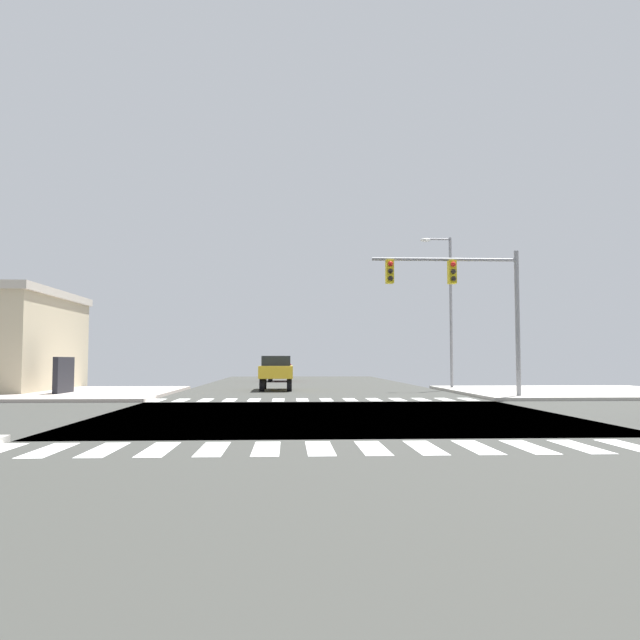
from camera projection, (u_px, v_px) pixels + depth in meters
ground at (332, 416)px, 19.29m from camera, size 90.00×90.00×0.05m
sidewalk_corner_ne at (574, 392)px, 31.91m from camera, size 12.00×12.00×0.14m
sidewalk_corner_nw at (46, 393)px, 30.61m from camera, size 12.00×12.00×0.14m
crosswalk_near at (346, 448)px, 12.00m from camera, size 13.50×2.00×0.01m
crosswalk_far at (314, 400)px, 26.55m from camera, size 13.50×2.00×0.01m
traffic_signal_mast at (461, 289)px, 27.32m from camera, size 6.39×0.55×6.38m
street_lamp at (447, 299)px, 35.61m from camera, size 1.78×0.32×8.54m
sedan_farside_2 at (276, 370)px, 35.11m from camera, size 1.80×4.30×1.88m
sedan_crossing_3 at (280, 367)px, 49.67m from camera, size 1.80×4.30×1.88m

